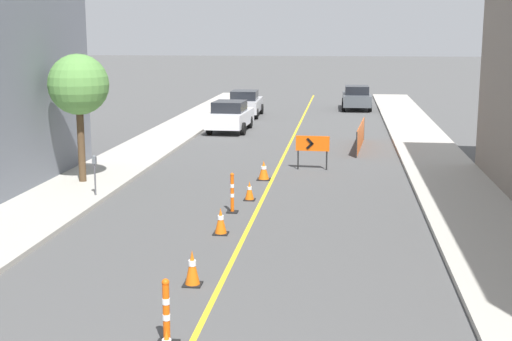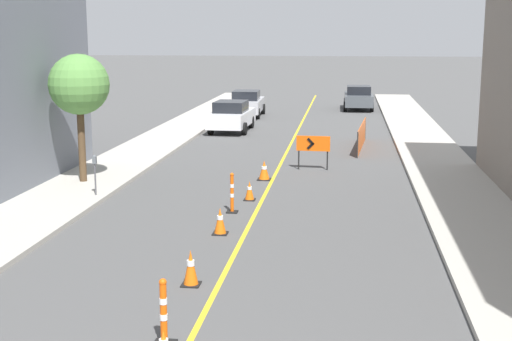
% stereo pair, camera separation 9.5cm
% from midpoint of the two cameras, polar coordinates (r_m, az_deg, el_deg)
% --- Properties ---
extents(lane_stripe, '(0.12, 54.13, 0.01)m').
position_cam_midpoint_polar(lane_stripe, '(31.76, 2.46, 1.81)').
color(lane_stripe, gold).
rests_on(lane_stripe, ground_plane).
extents(sidewalk_left, '(2.72, 54.13, 0.14)m').
position_cam_midpoint_polar(sidewalk_left, '(32.80, -8.26, 2.11)').
color(sidewalk_left, '#ADA89E').
rests_on(sidewalk_left, ground_plane).
extents(sidewalk_right, '(2.72, 54.13, 0.14)m').
position_cam_midpoint_polar(sidewalk_right, '(31.86, 13.50, 1.66)').
color(sidewalk_right, '#ADA89E').
rests_on(sidewalk_right, ground_plane).
extents(traffic_cone_third, '(0.38, 0.38, 0.75)m').
position_cam_midpoint_polar(traffic_cone_third, '(14.69, -5.31, -7.77)').
color(traffic_cone_third, black).
rests_on(traffic_cone_third, ground_plane).
extents(traffic_cone_fourth, '(0.38, 0.38, 0.69)m').
position_cam_midpoint_polar(traffic_cone_fourth, '(18.25, -2.99, -4.07)').
color(traffic_cone_fourth, black).
rests_on(traffic_cone_fourth, ground_plane).
extents(traffic_cone_fifth, '(0.35, 0.35, 0.59)m').
position_cam_midpoint_polar(traffic_cone_fifth, '(21.87, -0.65, -1.64)').
color(traffic_cone_fifth, black).
rests_on(traffic_cone_fifth, ground_plane).
extents(traffic_cone_farthest, '(0.47, 0.47, 0.68)m').
position_cam_midpoint_polar(traffic_cone_farthest, '(24.87, 0.51, 0.01)').
color(traffic_cone_farthest, black).
rests_on(traffic_cone_farthest, ground_plane).
extents(delineator_post_front, '(0.37, 0.37, 1.16)m').
position_cam_midpoint_polar(delineator_post_front, '(12.02, -7.41, -11.54)').
color(delineator_post_front, black).
rests_on(delineator_post_front, ground_plane).
extents(delineator_post_rear, '(0.32, 0.32, 1.16)m').
position_cam_midpoint_polar(delineator_post_rear, '(20.35, -2.05, -2.01)').
color(delineator_post_rear, black).
rests_on(delineator_post_rear, ground_plane).
extents(arrow_barricade_primary, '(1.26, 0.14, 1.28)m').
position_cam_midpoint_polar(arrow_barricade_primary, '(26.69, 4.44, 2.05)').
color(arrow_barricade_primary, '#EF560C').
rests_on(arrow_barricade_primary, ground_plane).
extents(safety_mesh_fence, '(0.48, 5.21, 1.09)m').
position_cam_midpoint_polar(safety_mesh_fence, '(31.95, 8.28, 2.74)').
color(safety_mesh_fence, '#EF560C').
rests_on(safety_mesh_fence, ground_plane).
extents(parked_car_curb_near, '(1.98, 4.37, 1.59)m').
position_cam_midpoint_polar(parked_car_curb_near, '(37.04, -2.17, 4.38)').
color(parked_car_curb_near, silver).
rests_on(parked_car_curb_near, ground_plane).
extents(parked_car_curb_mid, '(1.95, 4.35, 1.59)m').
position_cam_midpoint_polar(parked_car_curb_mid, '(43.63, -0.96, 5.39)').
color(parked_car_curb_mid, '#B7B7BC').
rests_on(parked_car_curb_mid, ground_plane).
extents(parked_car_curb_far, '(1.94, 4.32, 1.59)m').
position_cam_midpoint_polar(parked_car_curb_far, '(48.00, 8.00, 5.80)').
color(parked_car_curb_far, '#474C51').
rests_on(parked_car_curb_far, ground_plane).
extents(parking_meter_near_curb, '(0.12, 0.11, 1.26)m').
position_cam_midpoint_polar(parking_meter_near_curb, '(22.37, -12.91, 0.29)').
color(parking_meter_near_curb, '#4C4C51').
rests_on(parking_meter_near_curb, sidewalk_left).
extents(street_tree_left_near, '(2.00, 2.00, 4.26)m').
position_cam_midpoint_polar(street_tree_left_near, '(24.31, -14.13, 6.61)').
color(street_tree_left_near, '#4C3823').
rests_on(street_tree_left_near, sidewalk_left).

